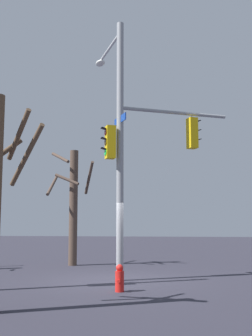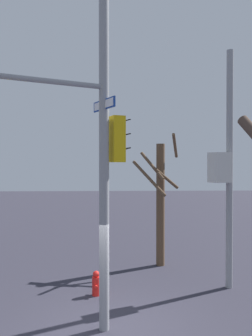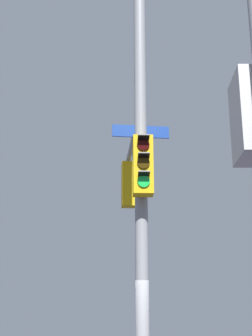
{
  "view_description": "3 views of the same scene",
  "coord_description": "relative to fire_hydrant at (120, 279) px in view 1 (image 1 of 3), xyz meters",
  "views": [
    {
      "loc": [
        13.78,
        2.02,
        1.89
      ],
      "look_at": [
        0.01,
        0.34,
        3.67
      ],
      "focal_mm": 44.75,
      "sensor_mm": 36.0,
      "label": 1
    },
    {
      "loc": [
        -8.14,
        -0.04,
        3.96
      ],
      "look_at": [
        -0.05,
        -0.36,
        3.82
      ],
      "focal_mm": 37.56,
      "sensor_mm": 36.0,
      "label": 2
    },
    {
      "loc": [
        3.07,
        -8.43,
        1.66
      ],
      "look_at": [
        -0.07,
        -0.17,
        4.5
      ],
      "focal_mm": 54.39,
      "sensor_mm": 36.0,
      "label": 3
    }
  ],
  "objects": [
    {
      "name": "main_signal_pole_assembly",
      "position": [
        -2.5,
        0.06,
        4.55
      ],
      "size": [
        3.31,
        5.14,
        8.74
      ],
      "rotation": [
        0.0,
        0.0,
        2.01
      ],
      "color": "gray",
      "rests_on": "ground"
    },
    {
      "name": "bare_tree_across_street",
      "position": [
        -6.53,
        -3.0,
        2.37
      ],
      "size": [
        2.06,
        2.1,
        5.05
      ],
      "color": "#4C3B30",
      "rests_on": "ground"
    },
    {
      "name": "fire_hydrant",
      "position": [
        0.0,
        0.0,
        0.0
      ],
      "size": [
        0.38,
        0.24,
        0.73
      ],
      "color": "red",
      "rests_on": "ground"
    },
    {
      "name": "ground_plane",
      "position": [
        -2.25,
        -0.44,
        -0.34
      ],
      "size": [
        80.0,
        80.0,
        0.0
      ],
      "primitive_type": "plane",
      "color": "#2C2B36"
    }
  ]
}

